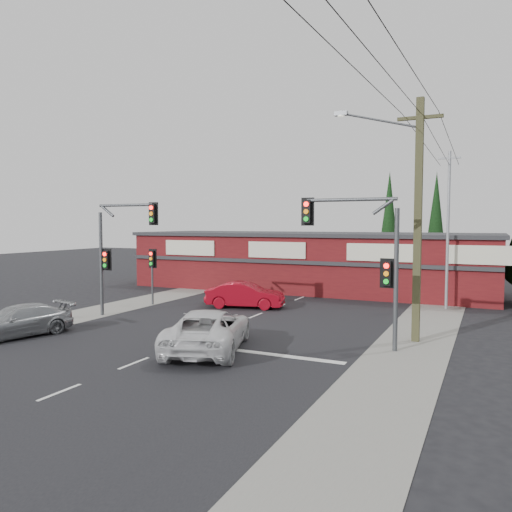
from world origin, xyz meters
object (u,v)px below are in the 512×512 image
at_px(white_suv, 208,330).
at_px(shop_building, 310,261).
at_px(silver_suv, 17,321).
at_px(red_sedan, 245,295).
at_px(utility_pole, 415,212).

relative_size(white_suv, shop_building, 0.21).
relative_size(silver_suv, shop_building, 0.17).
xyz_separation_m(white_suv, shop_building, (-2.40, 18.89, 1.33)).
xyz_separation_m(white_suv, red_sedan, (-3.05, 9.31, -0.05)).
height_order(red_sedan, utility_pole, utility_pole).
bearing_deg(white_suv, utility_pole, -163.14).
height_order(silver_suv, shop_building, shop_building).
bearing_deg(red_sedan, white_suv, -175.64).
xyz_separation_m(silver_suv, utility_pole, (15.62, 6.46, 4.72)).
distance_m(silver_suv, utility_pole, 17.55).
bearing_deg(utility_pole, silver_suv, -157.52).
bearing_deg(red_sedan, utility_pole, -127.60).
distance_m(silver_suv, shop_building, 21.45).
height_order(white_suv, utility_pole, utility_pole).
xyz_separation_m(red_sedan, utility_pole, (10.01, -4.42, 4.65)).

